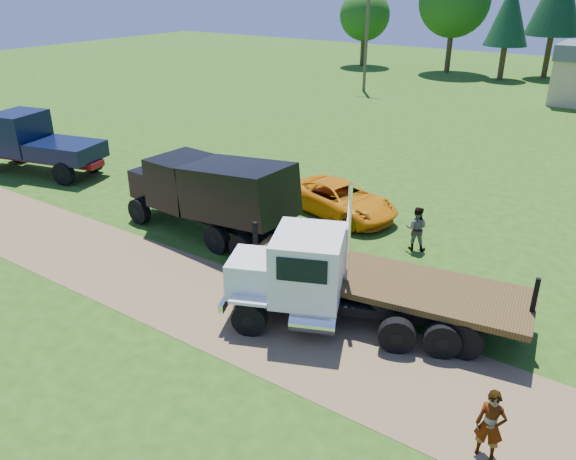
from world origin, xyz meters
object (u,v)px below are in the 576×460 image
Objects in this scene: orange_pickup at (341,199)px; black_dump_truck at (211,191)px; white_semi_tractor at (311,279)px; navy_truck at (32,143)px; flatbed_trailer at (379,285)px; spectator_a at (490,425)px.

black_dump_truck is at bearing 159.75° from orange_pickup.
black_dump_truck is at bearing 131.72° from white_semi_tractor.
white_semi_tractor is at bearing -142.77° from orange_pickup.
navy_truck reaches higher than flatbed_trailer.
white_semi_tractor is 0.79× the size of flatbed_trailer.
spectator_a is (9.31, -9.97, 0.12)m from orange_pickup.
orange_pickup is at bearing 59.13° from black_dump_truck.
flatbed_trailer is (4.83, -6.14, 0.23)m from orange_pickup.
spectator_a reaches higher than orange_pickup.
navy_truck is at bearing 160.97° from spectator_a.
white_semi_tractor is 4.21× the size of spectator_a.
black_dump_truck is at bearing -16.85° from navy_truck.
white_semi_tractor is 8.49m from orange_pickup.
black_dump_truck is 4.67× the size of spectator_a.
black_dump_truck is at bearing 160.85° from flatbed_trailer.
flatbed_trailer reaches higher than orange_pickup.
orange_pickup is (-3.37, 7.75, -0.73)m from white_semi_tractor.
white_semi_tractor is 1.36× the size of orange_pickup.
navy_truck is at bearing 146.02° from white_semi_tractor.
navy_truck reaches higher than orange_pickup.
orange_pickup is 0.58× the size of flatbed_trailer.
black_dump_truck is 13.07m from navy_truck.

